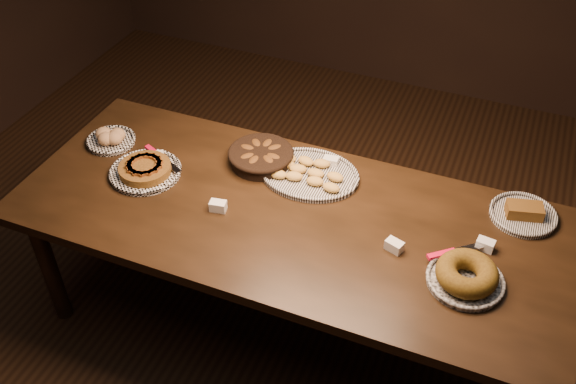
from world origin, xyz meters
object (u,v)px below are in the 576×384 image
at_px(buffet_table, 288,225).
at_px(madeleine_platter, 308,173).
at_px(apple_tart_plate, 145,170).
at_px(bundt_cake_plate, 466,276).

height_order(buffet_table, madeleine_platter, madeleine_platter).
height_order(apple_tart_plate, madeleine_platter, apple_tart_plate).
bearing_deg(bundt_cake_plate, buffet_table, 173.87).
distance_m(apple_tart_plate, madeleine_platter, 0.75).
distance_m(buffet_table, madeleine_platter, 0.28).
xyz_separation_m(apple_tart_plate, bundt_cake_plate, (1.48, -0.11, 0.02)).
bearing_deg(apple_tart_plate, bundt_cake_plate, -14.68).
height_order(buffet_table, apple_tart_plate, apple_tart_plate).
xyz_separation_m(buffet_table, madeleine_platter, (-0.01, 0.26, 0.09)).
height_order(apple_tart_plate, bundt_cake_plate, bundt_cake_plate).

